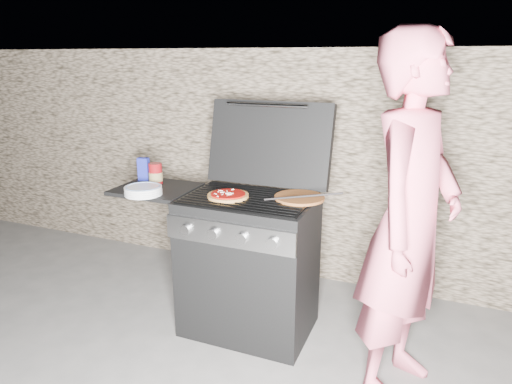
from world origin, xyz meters
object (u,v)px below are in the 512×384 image
at_px(pizza_topped, 228,195).
at_px(sauce_jar, 156,173).
at_px(person, 410,223).
at_px(gas_grill, 214,259).

height_order(pizza_topped, sauce_jar, sauce_jar).
xyz_separation_m(pizza_topped, person, (1.07, -0.14, 0.01)).
bearing_deg(pizza_topped, gas_grill, 161.06).
relative_size(gas_grill, pizza_topped, 5.29).
relative_size(pizza_topped, person, 0.13).
height_order(pizza_topped, person, person).
xyz_separation_m(gas_grill, person, (1.20, -0.18, 0.48)).
height_order(gas_grill, person, person).
height_order(sauce_jar, person, person).
distance_m(gas_grill, pizza_topped, 0.49).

